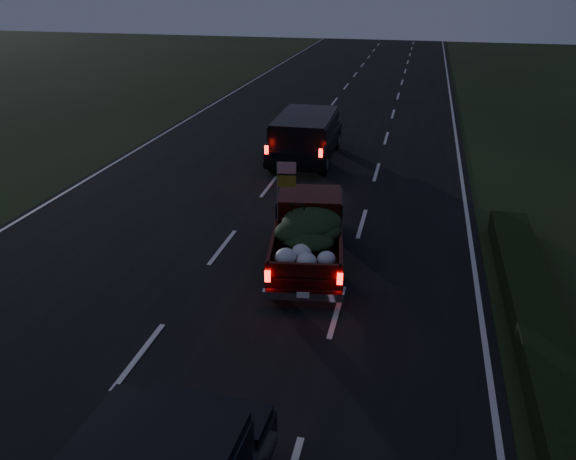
% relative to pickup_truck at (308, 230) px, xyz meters
% --- Properties ---
extents(ground, '(120.00, 120.00, 0.00)m').
position_rel_pickup_truck_xyz_m(ground, '(-2.47, -4.78, -0.91)').
color(ground, black).
rests_on(ground, ground).
extents(road_asphalt, '(14.00, 120.00, 0.02)m').
position_rel_pickup_truck_xyz_m(road_asphalt, '(-2.47, -4.78, -0.90)').
color(road_asphalt, black).
rests_on(road_asphalt, ground).
extents(hedge_row, '(1.00, 10.00, 0.60)m').
position_rel_pickup_truck_xyz_m(hedge_row, '(5.33, -1.78, -0.61)').
color(hedge_row, black).
rests_on(hedge_row, ground).
extents(pickup_truck, '(2.44, 4.83, 2.42)m').
position_rel_pickup_truck_xyz_m(pickup_truck, '(0.00, 0.00, 0.00)').
color(pickup_truck, '#350A07').
rests_on(pickup_truck, ground).
extents(lead_suv, '(2.33, 5.37, 1.53)m').
position_rel_pickup_truck_xyz_m(lead_suv, '(-1.83, 8.58, 0.25)').
color(lead_suv, black).
rests_on(lead_suv, ground).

